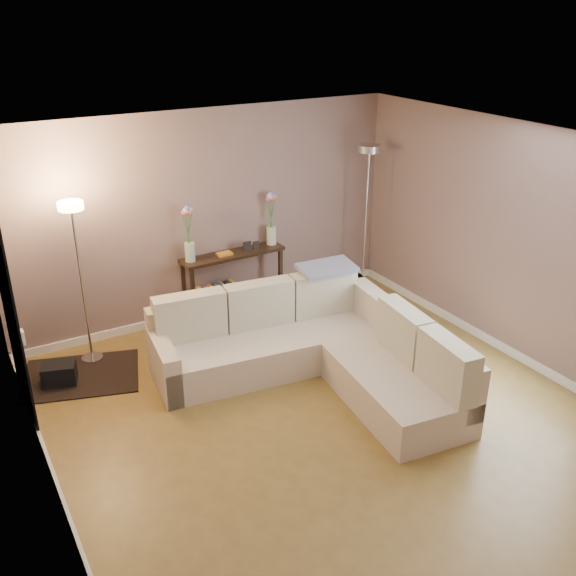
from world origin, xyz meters
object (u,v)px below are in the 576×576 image
sectional_sofa (314,347)px  floor_lamp_unlit (367,191)px  floor_lamp_lit (77,252)px  console_table (227,280)px

sectional_sofa → floor_lamp_unlit: bearing=40.9°
floor_lamp_lit → console_table: bearing=9.2°
console_table → floor_lamp_lit: bearing=-170.8°
sectional_sofa → console_table: size_ratio=2.03×
sectional_sofa → floor_lamp_unlit: 2.59m
floor_lamp_lit → floor_lamp_unlit: 3.77m
console_table → floor_lamp_lit: floor_lamp_lit is taller
sectional_sofa → floor_lamp_lit: bearing=142.6°
sectional_sofa → floor_lamp_lit: floor_lamp_lit is taller
console_table → sectional_sofa: bearing=-85.1°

